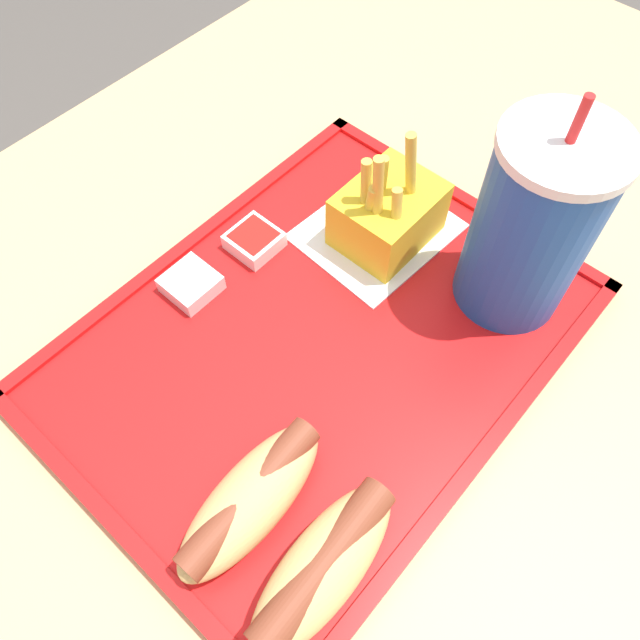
% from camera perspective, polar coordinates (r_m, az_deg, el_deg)
% --- Properties ---
extents(ground_plane, '(8.00, 8.00, 0.00)m').
position_cam_1_polar(ground_plane, '(1.24, 0.44, -20.97)').
color(ground_plane, '#4C4742').
extents(dining_table, '(1.27, 0.84, 0.76)m').
position_cam_1_polar(dining_table, '(0.87, 0.61, -16.14)').
color(dining_table, tan).
rests_on(dining_table, ground_plane).
extents(food_tray, '(0.43, 0.32, 0.01)m').
position_cam_1_polar(food_tray, '(0.52, 0.00, -2.03)').
color(food_tray, red).
rests_on(food_tray, dining_table).
extents(paper_napkin, '(0.14, 0.12, 0.00)m').
position_cam_1_polar(paper_napkin, '(0.58, 5.22, 8.10)').
color(paper_napkin, white).
rests_on(paper_napkin, food_tray).
extents(soda_cup, '(0.09, 0.09, 0.20)m').
position_cam_1_polar(soda_cup, '(0.50, 18.84, 8.07)').
color(soda_cup, '#194CA5').
rests_on(soda_cup, food_tray).
extents(hot_dog_far, '(0.14, 0.05, 0.04)m').
position_cam_1_polar(hot_dog_far, '(0.43, 0.31, -21.60)').
color(hot_dog_far, tan).
rests_on(hot_dog_far, food_tray).
extents(hot_dog_near, '(0.14, 0.05, 0.04)m').
position_cam_1_polar(hot_dog_near, '(0.44, -6.33, -15.93)').
color(hot_dog_near, tan).
rests_on(hot_dog_near, food_tray).
extents(fries_carton, '(0.09, 0.07, 0.12)m').
position_cam_1_polar(fries_carton, '(0.56, 6.19, 9.62)').
color(fries_carton, gold).
rests_on(fries_carton, food_tray).
extents(sauce_cup_mayo, '(0.04, 0.04, 0.02)m').
position_cam_1_polar(sauce_cup_mayo, '(0.55, -11.73, 3.29)').
color(sauce_cup_mayo, silver).
rests_on(sauce_cup_mayo, food_tray).
extents(sauce_cup_ketchup, '(0.04, 0.04, 0.02)m').
position_cam_1_polar(sauce_cup_ketchup, '(0.57, -6.03, 7.27)').
color(sauce_cup_ketchup, silver).
rests_on(sauce_cup_ketchup, food_tray).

